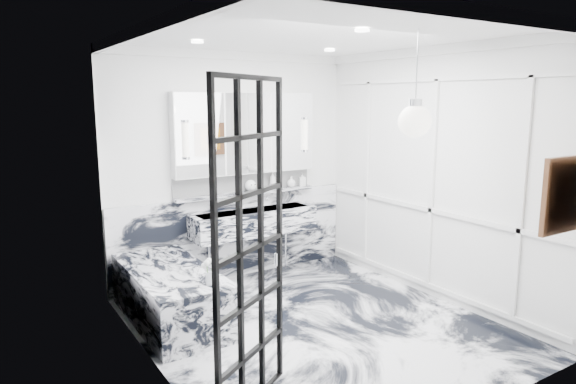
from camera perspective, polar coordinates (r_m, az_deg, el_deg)
floor at (r=5.31m, az=3.10°, el=-14.59°), size 3.60×3.60×0.00m
ceiling at (r=4.86m, az=3.43°, el=16.97°), size 3.60×3.60×0.00m
wall_back at (r=6.42m, az=-6.14°, el=2.75°), size 3.60×0.00×3.60m
wall_front at (r=3.62m, az=20.13°, el=-3.64°), size 3.60×0.00×3.60m
wall_left at (r=4.18m, az=-14.87°, el=-1.54°), size 0.00×3.60×3.60m
wall_right at (r=5.96m, az=15.87°, el=1.84°), size 0.00×3.60×3.60m
marble_clad_back at (r=6.57m, az=-5.90°, el=-4.86°), size 3.18×0.05×1.05m
marble_clad_left at (r=4.20m, az=-14.64°, el=-2.32°), size 0.02×3.56×2.68m
panel_molding at (r=5.96m, az=15.70°, el=0.87°), size 0.03×3.40×2.30m
soap_bottle_a at (r=6.62m, az=-1.72°, el=1.28°), size 0.09×0.09×0.22m
soap_bottle_b at (r=6.87m, az=1.57°, el=1.42°), size 0.10×0.10×0.18m
soap_bottle_c at (r=6.78m, az=0.37°, el=1.17°), size 0.13×0.13×0.15m
face_pot at (r=6.47m, az=-4.19°, el=0.73°), size 0.15×0.15×0.15m
amber_bottle at (r=6.54m, az=-3.04°, el=0.63°), size 0.04×0.04×0.10m
flower_vase at (r=4.83m, az=-8.66°, el=-9.45°), size 0.08×0.08×0.12m
crittall_door at (r=3.66m, az=-4.16°, el=-6.32°), size 0.77×0.49×2.37m
artwork at (r=4.55m, az=28.51°, el=-0.25°), size 0.50×0.05×0.50m
pendant_light at (r=4.06m, az=13.90°, el=7.62°), size 0.25×0.25×0.25m
trough_sink at (r=6.40m, az=-3.85°, el=-3.34°), size 1.60×0.45×0.30m
ledge at (r=6.47m, az=-4.58°, el=-0.12°), size 1.90×0.14×0.04m
subway_tile at (r=6.50m, az=-4.86°, el=1.13°), size 1.90×0.03×0.23m
mirror_cabinet at (r=6.39m, az=-4.70°, el=6.52°), size 1.90×0.16×1.00m
sconce_left at (r=5.96m, az=-11.29°, el=5.71°), size 0.07×0.07×0.40m
sconce_right at (r=6.73m, az=1.91°, el=6.39°), size 0.07×0.07×0.40m
bathtub at (r=5.44m, az=-12.91°, el=-11.07°), size 0.75×1.65×0.55m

